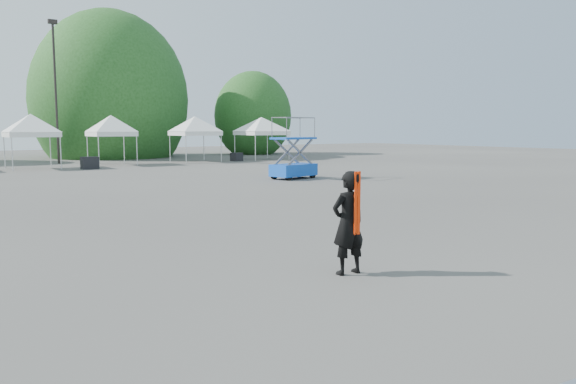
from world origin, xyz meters
TOP-DOWN VIEW (x-y plane):
  - ground at (0.00, 0.00)m, footprint 120.00×120.00m
  - light_pole_east at (3.00, 32.00)m, footprint 0.60×0.25m
  - tree_mid_e at (9.00, 39.00)m, footprint 5.12×5.12m
  - tree_far_e at (22.00, 37.00)m, footprint 3.84×3.84m
  - tent_e at (0.51, 27.75)m, footprint 4.06×4.06m
  - tent_f at (5.57, 28.36)m, footprint 3.84×3.84m
  - tent_g at (11.84, 28.65)m, footprint 4.24×4.24m
  - tent_h at (17.45, 28.35)m, footprint 4.67×4.67m
  - man at (-0.29, -2.16)m, footprint 0.66×0.45m
  - scissor_lift at (9.53, 13.04)m, footprint 2.50×1.61m
  - crate_mid at (3.26, 25.45)m, footprint 0.98×0.78m
  - crate_east at (14.70, 27.54)m, footprint 0.97×0.86m

SIDE VIEW (x-z plane):
  - ground at x=0.00m, z-range 0.00..0.00m
  - crate_east at x=14.70m, z-range 0.00..0.63m
  - crate_mid at x=3.26m, z-range 0.00..0.74m
  - man at x=-0.29m, z-range 0.00..1.76m
  - scissor_lift at x=9.53m, z-range 0.01..3.00m
  - tent_f at x=5.57m, z-range 1.12..5.00m
  - tent_e at x=0.51m, z-range 1.12..5.00m
  - tent_g at x=11.84m, z-range 1.12..5.00m
  - tent_h at x=17.45m, z-range 1.12..5.00m
  - tree_far_e at x=22.00m, z-range 0.70..6.55m
  - tree_mid_e at x=9.00m, z-range 0.94..8.74m
  - light_pole_east at x=3.00m, z-range 0.62..10.42m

